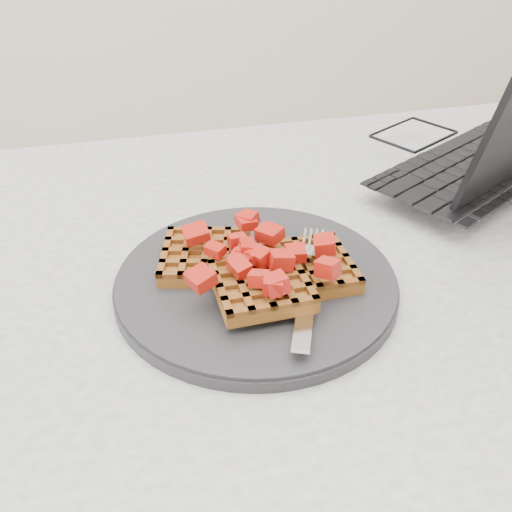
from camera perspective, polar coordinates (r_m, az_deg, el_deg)
The scene contains 6 objects.
table at distance 0.71m, azimuth 3.89°, elevation -8.08°, with size 1.20×0.80×0.75m.
plate at distance 0.59m, azimuth -0.00°, elevation -2.58°, with size 0.29×0.29×0.02m, color black.
waffles at distance 0.57m, azimuth 0.11°, elevation -1.26°, with size 0.20×0.17×0.03m.
strawberry_pile at distance 0.56m, azimuth -0.00°, elevation 1.18°, with size 0.15×0.15×0.02m, color #910400, non-canonical shape.
fork at distance 0.56m, azimuth 5.26°, elevation -3.00°, with size 0.02×0.18×0.02m, color silver, non-canonical shape.
laptop at distance 0.87m, azimuth 20.63°, elevation 10.38°, with size 0.45×0.41×0.26m.
Camera 1 is at (-0.17, -0.49, 1.11)m, focal length 40.00 mm.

